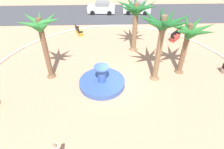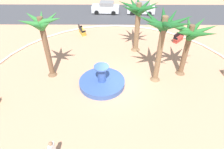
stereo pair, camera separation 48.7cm
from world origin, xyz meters
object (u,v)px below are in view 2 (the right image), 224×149
object	(u,v)px
fountain	(102,82)
palm_tree_far_side	(43,31)
palm_tree_by_curb	(138,14)
bench_west	(178,38)
parked_car_leftmost	(106,8)
palm_tree_near_fountain	(190,35)
parked_car_second	(141,8)
palm_tree_mid_plaza	(163,30)
bench_east	(82,31)

from	to	relation	value
fountain	palm_tree_far_side	world-z (taller)	palm_tree_far_side
palm_tree_by_curb	bench_west	distance (m)	6.53
parked_car_leftmost	palm_tree_far_side	bearing A→B (deg)	-105.73
bench_west	parked_car_leftmost	world-z (taller)	parked_car_leftmost
palm_tree_near_fountain	parked_car_second	bearing A→B (deg)	97.60
palm_tree_near_fountain	parked_car_leftmost	world-z (taller)	palm_tree_near_fountain
parked_car_second	palm_tree_far_side	bearing A→B (deg)	-122.25
palm_tree_far_side	parked_car_leftmost	distance (m)	16.23
fountain	palm_tree_near_fountain	size ratio (longest dim) A/B	0.78
palm_tree_near_fountain	fountain	bearing A→B (deg)	-166.66
fountain	bench_west	xyz separation A→B (m)	(8.36, 7.77, 0.06)
palm_tree_mid_plaza	parked_car_second	bearing A→B (deg)	88.35
bench_west	palm_tree_near_fountain	bearing A→B (deg)	-102.58
palm_tree_near_fountain	palm_tree_far_side	xyz separation A→B (m)	(-11.48, -0.31, 0.45)
bench_east	bench_west	bearing A→B (deg)	-9.14
bench_east	parked_car_leftmost	size ratio (longest dim) A/B	0.41
bench_west	parked_car_second	xyz separation A→B (m)	(-3.33, 8.65, 0.43)
palm_tree_near_fountain	parked_car_leftmost	bearing A→B (deg)	115.66
fountain	parked_car_leftmost	xyz separation A→B (m)	(-0.19, 16.60, 0.49)
palm_tree_far_side	bench_west	xyz separation A→B (m)	(12.84, 6.43, -3.89)
parked_car_second	palm_tree_by_curb	bearing A→B (deg)	-99.24
bench_east	bench_west	world-z (taller)	same
palm_tree_mid_plaza	parked_car_leftmost	size ratio (longest dim) A/B	1.45
fountain	palm_tree_far_side	bearing A→B (deg)	163.31
palm_tree_mid_plaza	bench_east	size ratio (longest dim) A/B	3.57
fountain	bench_east	world-z (taller)	fountain
palm_tree_near_fountain	palm_tree_by_curb	bearing A→B (deg)	131.82
palm_tree_mid_plaza	parked_car_leftmost	world-z (taller)	palm_tree_mid_plaza
fountain	palm_tree_by_curb	bearing A→B (deg)	60.35
palm_tree_by_curb	bench_east	xyz separation A→B (m)	(-6.17, 3.79, -3.63)
fountain	bench_east	distance (m)	10.00
fountain	parked_car_second	world-z (taller)	fountain
fountain	palm_tree_mid_plaza	xyz separation A→B (m)	(4.57, 0.75, 4.33)
bench_east	parked_car_second	size ratio (longest dim) A/B	0.41
bench_east	parked_car_leftmost	bearing A→B (deg)	69.03
bench_east	palm_tree_near_fountain	bearing A→B (deg)	-38.75
fountain	bench_west	distance (m)	11.41
bench_east	parked_car_second	bearing A→B (deg)	40.87
palm_tree_far_side	parked_car_second	world-z (taller)	palm_tree_far_side
bench_east	parked_car_second	xyz separation A→B (m)	(7.90, 6.84, 0.43)
palm_tree_far_side	bench_west	size ratio (longest dim) A/B	3.74
parked_car_leftmost	palm_tree_near_fountain	bearing A→B (deg)	-64.34
palm_tree_near_fountain	parked_car_second	xyz separation A→B (m)	(-1.97, 14.76, -3.01)
fountain	palm_tree_mid_plaza	world-z (taller)	palm_tree_mid_plaza
palm_tree_far_side	parked_car_second	xyz separation A→B (m)	(9.51, 15.07, -3.46)
bench_west	parked_car_second	distance (m)	9.28
palm_tree_mid_plaza	bench_east	world-z (taller)	palm_tree_mid_plaza
fountain	palm_tree_mid_plaza	bearing A→B (deg)	9.30
palm_tree_by_curb	palm_tree_mid_plaza	distance (m)	5.24
palm_tree_mid_plaza	parked_car_second	world-z (taller)	palm_tree_mid_plaza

